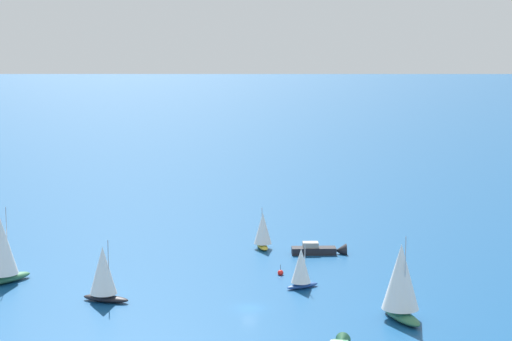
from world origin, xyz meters
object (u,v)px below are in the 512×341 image
at_px(sailboat_far_stbd, 263,230).
at_px(sailboat_inshore, 1,249).
at_px(sailboat_trailing, 301,268).
at_px(sailboat_near_centre, 103,273).
at_px(sailboat_far_port, 401,281).
at_px(marker_buoy, 281,273).
at_px(motorboat_ahead, 321,250).

relative_size(sailboat_far_stbd, sailboat_inshore, 0.62).
relative_size(sailboat_far_stbd, sailboat_trailing, 1.06).
height_order(sailboat_near_centre, sailboat_far_port, sailboat_far_port).
xyz_separation_m(sailboat_trailing, marker_buoy, (-9.15, -2.87, -3.30)).
relative_size(sailboat_near_centre, marker_buoy, 5.04).
xyz_separation_m(sailboat_trailing, motorboat_ahead, (-24.77, 6.68, -2.82)).
bearing_deg(sailboat_far_port, sailboat_near_centre, -104.58).
bearing_deg(sailboat_far_stbd, marker_buoy, 5.52).
xyz_separation_m(sailboat_far_stbd, marker_buoy, (20.86, 2.02, -3.53)).
xyz_separation_m(sailboat_near_centre, marker_buoy, (-15.40, 30.75, -4.44)).
distance_m(sailboat_inshore, motorboat_ahead, 62.74).
xyz_separation_m(sailboat_near_centre, sailboat_far_port, (12.29, 47.23, 1.38)).
bearing_deg(marker_buoy, sailboat_inshore, -86.46).
relative_size(sailboat_near_centre, motorboat_ahead, 0.95).
height_order(sailboat_near_centre, marker_buoy, sailboat_near_centre).
bearing_deg(sailboat_near_centre, sailboat_inshore, -122.47).
bearing_deg(sailboat_near_centre, sailboat_far_port, 75.42).
bearing_deg(motorboat_ahead, sailboat_near_centre, -52.42).
bearing_deg(sailboat_near_centre, sailboat_far_stbd, 141.61).
height_order(sailboat_far_stbd, sailboat_inshore, sailboat_inshore).
relative_size(sailboat_inshore, motorboat_ahead, 1.24).
bearing_deg(motorboat_ahead, sailboat_trailing, -15.09).
distance_m(sailboat_near_centre, motorboat_ahead, 51.01).
distance_m(sailboat_trailing, marker_buoy, 10.14).
xyz_separation_m(sailboat_far_port, motorboat_ahead, (-43.30, -6.93, -5.34)).
bearing_deg(sailboat_trailing, sailboat_inshore, -96.52).
relative_size(sailboat_far_stbd, marker_buoy, 4.09).
distance_m(sailboat_far_port, marker_buoy, 32.74).
xyz_separation_m(motorboat_ahead, marker_buoy, (15.61, -9.55, -0.48)).
bearing_deg(sailboat_far_port, sailboat_trailing, -143.72).
bearing_deg(sailboat_trailing, sailboat_far_port, 36.28).
bearing_deg(motorboat_ahead, sailboat_far_port, 9.09).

